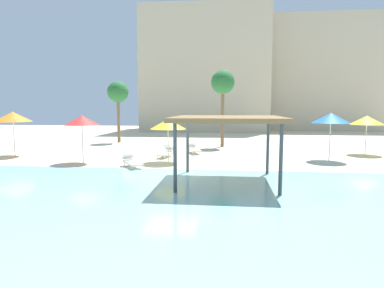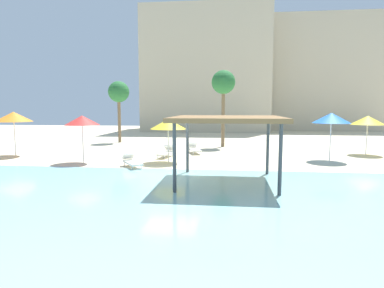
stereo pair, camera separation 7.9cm
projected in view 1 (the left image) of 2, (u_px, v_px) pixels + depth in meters
name	position (u px, v px, depth m)	size (l,w,h in m)	color
ground_plane	(171.00, 176.00, 15.39)	(80.00, 80.00, 0.00)	beige
lagoon_water	(142.00, 210.00, 10.20)	(44.00, 13.50, 0.04)	#8CC6CC
shade_pavilion	(228.00, 121.00, 13.70)	(4.55, 4.55, 2.83)	#42474C
beach_umbrella_yellow_0	(367.00, 120.00, 22.16)	(2.16, 2.16, 2.64)	silver
beach_umbrella_yellow_1	(168.00, 124.00, 19.02)	(2.12, 2.12, 2.54)	silver
beach_umbrella_red_3	(82.00, 120.00, 18.80)	(1.99, 1.99, 2.75)	silver
beach_umbrella_orange_4	(13.00, 117.00, 21.45)	(2.37, 2.37, 2.92)	silver
beach_umbrella_blue_6	(331.00, 118.00, 19.54)	(2.22, 2.22, 2.89)	silver
lounge_chair_0	(132.00, 161.00, 17.57)	(1.55, 1.91, 0.74)	white
lounge_chair_2	(194.00, 148.00, 22.98)	(1.13, 1.99, 0.74)	white
lounge_chair_3	(166.00, 152.00, 21.19)	(0.93, 1.97, 0.74)	white
palm_tree_0	(223.00, 84.00, 26.17)	(1.90, 1.90, 6.16)	brown
palm_tree_1	(118.00, 93.00, 29.54)	(1.90, 1.90, 5.55)	brown
hotel_block_0	(206.00, 73.00, 46.34)	(16.64, 11.99, 16.10)	beige
hotel_block_1	(317.00, 76.00, 48.89)	(16.37, 11.92, 15.63)	beige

